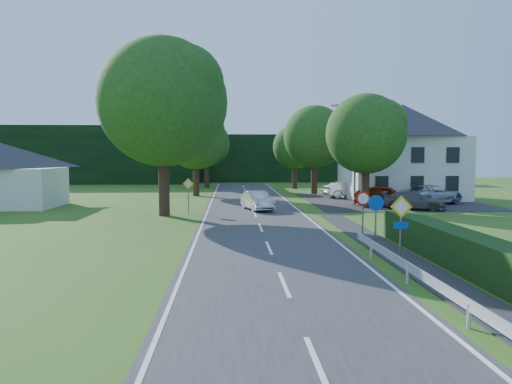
{
  "coord_description": "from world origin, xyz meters",
  "views": [
    {
      "loc": [
        -1.63,
        -8.97,
        3.99
      ],
      "look_at": [
        -0.33,
        16.48,
        2.1
      ],
      "focal_mm": 35.0,
      "sensor_mm": 36.0,
      "label": 1
    }
  ],
  "objects": [
    {
      "name": "parasol",
      "position": [
        12.2,
        35.0,
        0.94
      ],
      "size": [
        2.01,
        2.05,
        1.8
      ],
      "primitive_type": "imported",
      "rotation": [
        0.0,
        0.0,
        0.03
      ],
      "color": "red",
      "rests_on": "parking_pad"
    },
    {
      "name": "tree_left_back",
      "position": [
        -4.5,
        52.0,
        4.04
      ],
      "size": [
        6.6,
        6.6,
        8.07
      ],
      "primitive_type": null,
      "color": "#174715",
      "rests_on": "ground"
    },
    {
      "name": "streetlight",
      "position": [
        8.06,
        30.0,
        4.46
      ],
      "size": [
        2.03,
        0.18,
        8.0
      ],
      "color": "slate",
      "rests_on": "ground"
    },
    {
      "name": "road",
      "position": [
        0.0,
        20.0,
        0.02
      ],
      "size": [
        7.0,
        80.0,
        0.04
      ],
      "primitive_type": "cube",
      "color": "#313133",
      "rests_on": "ground"
    },
    {
      "name": "tree_right_far",
      "position": [
        7.0,
        42.0,
        4.54
      ],
      "size": [
        7.4,
        7.4,
        9.09
      ],
      "primitive_type": null,
      "color": "#174715",
      "rests_on": "ground"
    },
    {
      "name": "tree_main",
      "position": [
        -6.0,
        24.0,
        5.82
      ],
      "size": [
        9.4,
        9.4,
        11.64
      ],
      "primitive_type": null,
      "color": "#174715",
      "rests_on": "ground"
    },
    {
      "name": "sign_priority_left",
      "position": [
        -4.5,
        24.98,
        1.72
      ],
      "size": [
        0.78,
        0.09,
        2.44
      ],
      "color": "slate",
      "rests_on": "ground"
    },
    {
      "name": "parked_car_grey",
      "position": [
        11.71,
        26.5,
        0.69
      ],
      "size": [
        4.8,
        3.58,
        1.29
      ],
      "primitive_type": "imported",
      "rotation": [
        0.0,
        0.0,
        1.12
      ],
      "color": "#4E4E53",
      "rests_on": "parking_pad"
    },
    {
      "name": "house_white",
      "position": [
        14.0,
        36.0,
        4.41
      ],
      "size": [
        10.6,
        8.4,
        8.6
      ],
      "color": "silver",
      "rests_on": "ground"
    },
    {
      "name": "treeline_left",
      "position": [
        -28.0,
        62.0,
        4.0
      ],
      "size": [
        44.0,
        6.0,
        8.0
      ],
      "primitive_type": "cube",
      "color": "black",
      "rests_on": "ground"
    },
    {
      "name": "moving_car",
      "position": [
        0.3,
        26.61,
        0.72
      ],
      "size": [
        2.38,
        4.35,
        1.36
      ],
      "primitive_type": "imported",
      "rotation": [
        0.0,
        0.0,
        0.24
      ],
      "color": "silver",
      "rests_on": "road"
    },
    {
      "name": "sign_speed_limit",
      "position": [
        4.3,
        12.97,
        1.77
      ],
      "size": [
        0.64,
        0.11,
        2.37
      ],
      "color": "slate",
      "rests_on": "ground"
    },
    {
      "name": "parked_car_silver_a",
      "position": [
        9.41,
        36.68,
        0.81
      ],
      "size": [
        4.87,
        2.25,
        1.55
      ],
      "primitive_type": "imported",
      "rotation": [
        0.0,
        0.0,
        1.7
      ],
      "color": "silver",
      "rests_on": "parking_pad"
    },
    {
      "name": "line_edge_left",
      "position": [
        -3.25,
        20.0,
        0.04
      ],
      "size": [
        0.12,
        80.0,
        0.01
      ],
      "primitive_type": "cube",
      "color": "white",
      "rests_on": "road"
    },
    {
      "name": "sign_priority_right",
      "position": [
        4.3,
        7.98,
        1.8
      ],
      "size": [
        0.78,
        0.09,
        2.59
      ],
      "color": "slate",
      "rests_on": "ground"
    },
    {
      "name": "parking_pad",
      "position": [
        12.0,
        33.0,
        0.02
      ],
      "size": [
        14.0,
        16.0,
        0.04
      ],
      "primitive_type": "cube",
      "color": "#27272A",
      "rests_on": "ground"
    },
    {
      "name": "ground",
      "position": [
        0.0,
        0.0,
        0.0
      ],
      "size": [
        160.0,
        160.0,
        0.0
      ],
      "primitive_type": "plane",
      "color": "#295317",
      "rests_on": "ground"
    },
    {
      "name": "tree_left_far",
      "position": [
        -5.0,
        40.0,
        4.29
      ],
      "size": [
        7.0,
        7.0,
        8.58
      ],
      "primitive_type": null,
      "color": "#174715",
      "rests_on": "ground"
    },
    {
      "name": "tree_right_back",
      "position": [
        6.0,
        50.0,
        3.78
      ],
      "size": [
        6.2,
        6.2,
        7.56
      ],
      "primitive_type": null,
      "color": "#174715",
      "rests_on": "ground"
    },
    {
      "name": "sign_roundabout",
      "position": [
        4.3,
        10.98,
        1.67
      ],
      "size": [
        0.64,
        0.08,
        2.37
      ],
      "color": "slate",
      "rests_on": "ground"
    },
    {
      "name": "line_edge_right",
      "position": [
        3.25,
        20.0,
        0.04
      ],
      "size": [
        0.12,
        80.0,
        0.01
      ],
      "primitive_type": "cube",
      "color": "white",
      "rests_on": "road"
    },
    {
      "name": "treeline_right",
      "position": [
        8.0,
        66.0,
        3.5
      ],
      "size": [
        30.0,
        5.0,
        7.0
      ],
      "primitive_type": "cube",
      "color": "black",
      "rests_on": "ground"
    },
    {
      "name": "parked_car_silver_b",
      "position": [
        14.48,
        30.14,
        0.82
      ],
      "size": [
        6.2,
        5.04,
        1.57
      ],
      "primitive_type": "imported",
      "rotation": [
        0.0,
        0.0,
        2.08
      ],
      "color": "#B2B0B8",
      "rests_on": "parking_pad"
    },
    {
      "name": "motorcycle",
      "position": [
        0.45,
        33.68,
        0.54
      ],
      "size": [
        1.11,
        2.0,
        1.0
      ],
      "primitive_type": "imported",
      "rotation": [
        0.0,
        0.0,
        0.25
      ],
      "color": "black",
      "rests_on": "road"
    },
    {
      "name": "line_centre",
      "position": [
        0.0,
        20.0,
        0.04
      ],
      "size": [
        0.12,
        80.0,
        0.01
      ],
      "primitive_type": null,
      "color": "white",
      "rests_on": "road"
    },
    {
      "name": "parked_car_red",
      "position": [
        10.39,
        29.04,
        0.85
      ],
      "size": [
        5.1,
        3.58,
        1.61
      ],
      "primitive_type": "imported",
      "rotation": [
        0.0,
        0.0,
        1.18
      ],
      "color": "maroon",
      "rests_on": "parking_pad"
    },
    {
      "name": "tree_right_mid",
      "position": [
        8.5,
        28.0,
        4.29
      ],
      "size": [
        7.0,
        7.0,
        8.58
      ],
      "primitive_type": null,
      "color": "#174715",
      "rests_on": "ground"
    }
  ]
}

